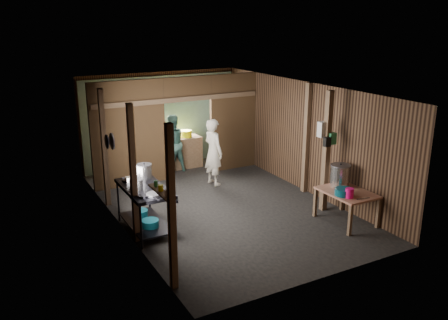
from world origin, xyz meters
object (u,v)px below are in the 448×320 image
stove_pot_large (144,172)px  cook (213,152)px  gas_range (146,209)px  yellow_tub (186,134)px  prep_table (346,207)px  pink_bucket (349,193)px  stock_pot (340,176)px

stove_pot_large → cook: bearing=30.4°
gas_range → yellow_tub: size_ratio=4.69×
stove_pot_large → prep_table: bearing=-29.7°
prep_table → pink_bucket: pink_bucket is taller
stock_pot → yellow_tub: size_ratio=1.45×
prep_table → gas_range: bearing=157.4°
stock_pot → gas_range: bearing=162.4°
prep_table → yellow_tub: size_ratio=3.41×
pink_bucket → gas_range: bearing=152.5°
pink_bucket → yellow_tub: 5.37m
gas_range → stock_pot: (3.80, -1.20, 0.42)m
prep_table → cook: size_ratio=0.67×
pink_bucket → cook: 3.77m
prep_table → cook: 3.61m
pink_bucket → cook: (-1.10, 3.60, 0.07)m
gas_range → stove_pot_large: bearing=70.2°
stove_pot_large → pink_bucket: 4.06m
gas_range → pink_bucket: (3.50, -1.82, 0.30)m
prep_table → stock_pot: size_ratio=2.34×
stove_pot_large → stock_pot: bearing=-24.8°
stove_pot_large → yellow_tub: bearing=53.1°
cook → stove_pot_large: bearing=110.7°
prep_table → yellow_tub: bearing=104.9°
prep_table → stove_pot_large: (-3.54, 2.02, 0.72)m
cook → gas_range: bearing=116.9°
prep_table → stove_pot_large: 4.14m
stock_pot → cook: 3.30m
stove_pot_large → stock_pot: stove_pot_large is taller
gas_range → prep_table: (3.71, -1.54, -0.12)m
gas_range → stock_pot: bearing=-17.6°
gas_range → yellow_tub: bearing=55.1°
prep_table → pink_bucket: 0.55m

